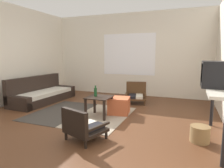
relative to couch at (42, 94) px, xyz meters
name	(u,v)px	position (x,y,z in m)	size (l,w,h in m)	color
ground_plane	(86,122)	(2.03, -1.10, -0.22)	(7.80, 7.80, 0.00)	#56331E
far_wall_with_window	(129,55)	(2.03, 1.96, 1.13)	(5.60, 0.13, 2.70)	silver
area_rug	(80,114)	(1.66, -0.67, -0.21)	(2.15, 1.85, 0.01)	#38332D
couch	(42,94)	(0.00, 0.00, 0.00)	(0.83, 2.05, 0.73)	black
coffee_table	(99,101)	(2.14, -0.69, 0.13)	(0.51, 0.51, 0.45)	black
armchair_by_window	(136,94)	(2.56, 0.88, 0.03)	(0.68, 0.68, 0.57)	#472D19
armchair_striped_foreground	(83,126)	(2.41, -1.89, 0.02)	(0.70, 0.68, 0.54)	black
ottoman_orange	(119,106)	(2.47, -0.31, -0.03)	(0.46, 0.46, 0.38)	#BC5633
console_shelf	(219,93)	(4.38, -1.16, 0.56)	(0.42, 1.65, 0.88)	beige
crt_television	(221,75)	(4.38, -1.25, 0.85)	(0.53, 0.43, 0.39)	black
clay_vase	(216,77)	(4.38, -0.69, 0.76)	(0.23, 0.23, 0.29)	brown
glass_bottle	(95,92)	(2.05, -0.67, 0.33)	(0.07, 0.07, 0.24)	#194723
wicker_basket	(200,134)	(4.15, -1.27, -0.09)	(0.30, 0.30, 0.26)	olive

